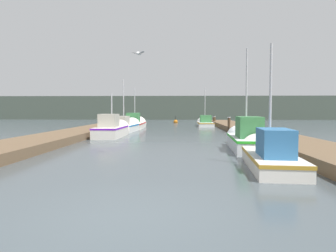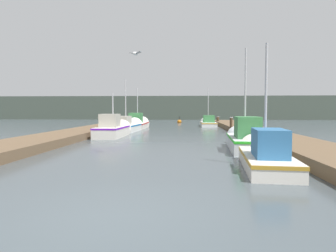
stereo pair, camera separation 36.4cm
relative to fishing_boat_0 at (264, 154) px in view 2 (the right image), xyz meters
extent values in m
plane|color=#424C51|center=(-3.70, -4.88, -0.37)|extent=(200.00, 200.00, 0.00)
cube|color=brown|center=(-9.84, 11.12, -0.17)|extent=(2.75, 40.00, 0.41)
cube|color=brown|center=(2.43, 11.12, -0.17)|extent=(2.75, 40.00, 0.41)
cube|color=#424C42|center=(-3.70, 51.78, 1.76)|extent=(120.00, 16.00, 4.26)
cube|color=silver|center=(-0.05, -0.53, -0.15)|extent=(1.68, 3.93, 0.45)
cube|color=#B38327|center=(-0.05, -0.53, 0.02)|extent=(1.71, 3.96, 0.10)
cone|color=silver|center=(0.17, 1.81, -0.15)|extent=(1.34, 0.99, 1.26)
cube|color=#2D6699|center=(-0.09, -1.00, 0.48)|extent=(1.00, 1.56, 0.80)
cylinder|color=#B2B2B7|center=(-0.02, -0.24, 1.78)|extent=(0.08, 0.08, 3.40)
cube|color=silver|center=(0.15, 3.73, -0.07)|extent=(1.64, 4.24, 0.61)
cube|color=green|center=(0.15, 3.73, 0.18)|extent=(1.67, 4.27, 0.10)
cone|color=silver|center=(0.32, 6.29, -0.07)|extent=(1.36, 1.04, 1.30)
cube|color=#387A42|center=(0.12, 3.21, 0.68)|extent=(1.08, 1.77, 0.89)
cylinder|color=#B2B2B7|center=(0.17, 4.04, 2.22)|extent=(0.08, 0.08, 3.96)
cube|color=silver|center=(-7.39, 9.66, -0.03)|extent=(1.60, 3.90, 0.69)
cube|color=purple|center=(-7.39, 9.66, 0.25)|extent=(1.64, 3.93, 0.10)
cone|color=silver|center=(-7.34, 12.01, -0.03)|extent=(1.47, 0.86, 1.45)
cube|color=#B2AD9E|center=(-7.40, 9.18, 0.73)|extent=(1.12, 1.34, 0.84)
cylinder|color=#B2B2B7|center=(-7.38, 9.95, 1.43)|extent=(0.08, 0.08, 2.24)
cube|color=silver|center=(-7.45, 14.03, -0.08)|extent=(2.04, 4.71, 0.58)
cube|color=#1466B2|center=(-7.45, 14.03, 0.15)|extent=(2.07, 4.74, 0.10)
cone|color=silver|center=(-7.25, 16.76, -0.08)|extent=(1.68, 1.01, 1.61)
cube|color=#B2AD9E|center=(-7.49, 13.45, 0.57)|extent=(1.20, 1.52, 0.72)
cylinder|color=#B2B2B7|center=(-7.43, 14.37, 2.03)|extent=(0.08, 0.08, 3.65)
cube|color=silver|center=(-7.24, 18.73, -0.09)|extent=(1.78, 4.85, 0.56)
cube|color=red|center=(-7.24, 18.73, 0.12)|extent=(1.81, 4.88, 0.10)
cone|color=silver|center=(-7.27, 21.59, -0.09)|extent=(1.65, 0.91, 1.64)
cube|color=#387A42|center=(-7.23, 18.13, 0.66)|extent=(1.12, 1.70, 0.95)
cylinder|color=#B2B2B7|center=(-7.24, 19.10, 1.86)|extent=(0.08, 0.08, 3.35)
cube|color=silver|center=(-0.11, 23.07, -0.15)|extent=(1.62, 5.01, 0.45)
cube|color=#B08023|center=(-0.11, 23.07, 0.02)|extent=(1.65, 5.04, 0.10)
cone|color=silver|center=(-0.08, 26.03, -0.15)|extent=(1.50, 0.95, 1.49)
cube|color=#387A42|center=(-0.12, 22.44, 0.45)|extent=(1.20, 1.45, 0.75)
cylinder|color=#B2B2B7|center=(-0.11, 23.44, 1.97)|extent=(0.08, 0.08, 3.78)
cylinder|color=#473523|center=(1.07, 14.36, 0.21)|extent=(0.22, 0.22, 1.16)
cylinder|color=silver|center=(1.07, 14.36, 0.81)|extent=(0.25, 0.25, 0.04)
cylinder|color=#473523|center=(-8.56, 24.77, 0.08)|extent=(0.24, 0.24, 0.91)
cylinder|color=silver|center=(-8.56, 24.77, 0.56)|extent=(0.28, 0.28, 0.04)
cylinder|color=#473523|center=(1.27, 26.47, 0.09)|extent=(0.31, 0.31, 0.93)
cylinder|color=silver|center=(1.27, 26.47, 0.57)|extent=(0.36, 0.36, 0.04)
sphere|color=#BF6513|center=(-3.45, 30.72, -0.22)|extent=(0.57, 0.57, 0.57)
cylinder|color=black|center=(-3.45, 30.72, 0.32)|extent=(0.06, 0.06, 0.50)
ellipsoid|color=white|center=(-4.40, 1.51, 3.53)|extent=(0.27, 0.31, 0.12)
cube|color=gray|center=(-4.52, 1.59, 3.55)|extent=(0.29, 0.24, 0.07)
cube|color=gray|center=(-4.28, 1.44, 3.55)|extent=(0.29, 0.24, 0.07)
camera|label=1|loc=(-2.84, -9.74, 1.43)|focal=32.00mm
camera|label=2|loc=(-2.48, -9.72, 1.43)|focal=32.00mm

